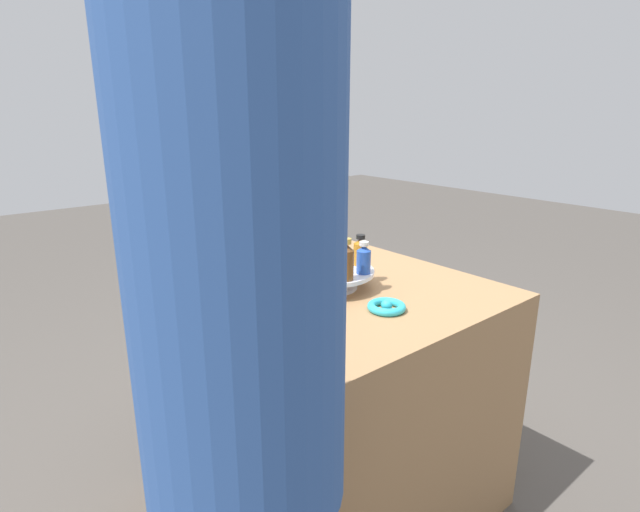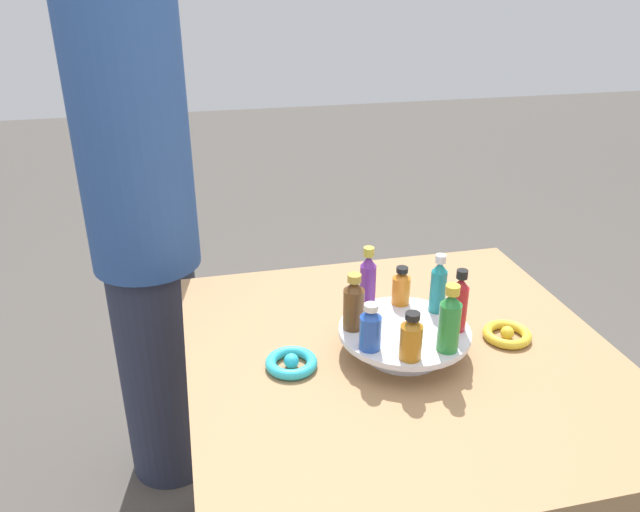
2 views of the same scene
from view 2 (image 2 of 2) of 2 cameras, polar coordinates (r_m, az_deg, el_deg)
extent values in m
cube|color=#9E754C|center=(1.53, 6.77, -20.32)|extent=(0.87, 0.87, 0.74)
cylinder|color=silver|center=(1.29, 7.61, -8.53)|extent=(0.16, 0.16, 0.01)
cylinder|color=silver|center=(1.28, 7.66, -7.69)|extent=(0.09, 0.09, 0.04)
cylinder|color=silver|center=(1.27, 7.72, -6.79)|extent=(0.26, 0.26, 0.01)
cylinder|color=#288438|center=(1.19, 11.71, -6.39)|extent=(0.04, 0.04, 0.10)
cone|color=#288438|center=(1.16, 11.96, -3.89)|extent=(0.04, 0.04, 0.02)
cylinder|color=gold|center=(1.15, 12.04, -3.04)|extent=(0.03, 0.03, 0.02)
cylinder|color=#B21E23|center=(1.26, 12.55, -4.72)|extent=(0.03, 0.03, 0.09)
cone|color=#B21E23|center=(1.23, 12.79, -2.41)|extent=(0.03, 0.03, 0.02)
cylinder|color=black|center=(1.22, 12.87, -1.63)|extent=(0.02, 0.02, 0.02)
cylinder|color=teal|center=(1.31, 10.72, -3.18)|extent=(0.03, 0.03, 0.09)
cone|color=teal|center=(1.29, 10.92, -0.98)|extent=(0.03, 0.03, 0.02)
cylinder|color=silver|center=(1.28, 10.99, -0.24)|extent=(0.02, 0.02, 0.02)
cylinder|color=orange|center=(1.34, 7.41, -3.15)|extent=(0.04, 0.04, 0.06)
cone|color=orange|center=(1.32, 7.50, -1.73)|extent=(0.04, 0.04, 0.01)
cylinder|color=black|center=(1.32, 7.53, -1.26)|extent=(0.03, 0.03, 0.01)
cylinder|color=#702D93|center=(1.30, 4.37, -2.94)|extent=(0.03, 0.03, 0.10)
cone|color=#702D93|center=(1.27, 4.46, -0.45)|extent=(0.03, 0.03, 0.02)
cylinder|color=gold|center=(1.26, 4.49, 0.39)|extent=(0.02, 0.02, 0.02)
cylinder|color=brown|center=(1.24, 3.09, -4.86)|extent=(0.04, 0.04, 0.08)
cone|color=brown|center=(1.21, 3.14, -2.74)|extent=(0.04, 0.04, 0.02)
cylinder|color=#B79338|center=(1.20, 3.16, -2.02)|extent=(0.03, 0.03, 0.02)
cylinder|color=#234CAD|center=(1.18, 4.61, -7.00)|extent=(0.04, 0.04, 0.07)
cone|color=#234CAD|center=(1.16, 4.68, -5.27)|extent=(0.04, 0.04, 0.01)
cylinder|color=silver|center=(1.15, 4.71, -4.69)|extent=(0.03, 0.03, 0.01)
cylinder|color=#AD6B19|center=(1.16, 8.30, -7.79)|extent=(0.04, 0.04, 0.07)
cone|color=#AD6B19|center=(1.14, 8.43, -6.04)|extent=(0.04, 0.04, 0.01)
cylinder|color=black|center=(1.13, 8.47, -5.46)|extent=(0.03, 0.03, 0.01)
torus|color=gold|center=(1.38, 16.73, -6.88)|extent=(0.10, 0.10, 0.02)
sphere|color=gold|center=(1.38, 16.75, -6.73)|extent=(0.03, 0.03, 0.03)
torus|color=#2DB7CC|center=(1.24, -2.63, -9.71)|extent=(0.10, 0.10, 0.02)
sphere|color=#2DB7CC|center=(1.23, -2.64, -9.55)|extent=(0.03, 0.03, 0.03)
cylinder|color=#282D42|center=(1.96, -14.25, -10.08)|extent=(0.24, 0.24, 0.71)
cylinder|color=#2D5193|center=(1.65, -17.07, 12.21)|extent=(0.29, 0.29, 0.81)
camera|label=1|loc=(2.04, -33.11, 15.63)|focal=28.00mm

